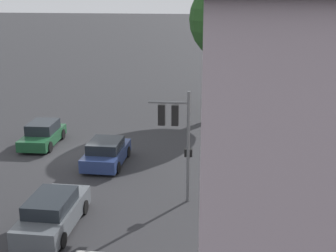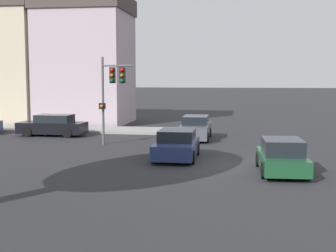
# 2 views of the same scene
# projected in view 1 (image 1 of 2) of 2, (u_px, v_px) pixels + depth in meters

# --- Properties ---
(ground_plane) EXTENTS (300.00, 300.00, 0.00)m
(ground_plane) POSITION_uv_depth(u_px,v_px,m) (73.00, 154.00, 27.02)
(ground_plane) COLOR #28282B
(street_tree) EXTENTS (5.99, 5.99, 10.07)m
(street_tree) POSITION_uv_depth(u_px,v_px,m) (231.00, 20.00, 33.38)
(street_tree) COLOR #4C3823
(street_tree) RESTS_ON ground_plane
(traffic_signal) EXTENTS (0.61, 1.92, 5.06)m
(traffic_signal) POSITION_uv_depth(u_px,v_px,m) (176.00, 127.00, 20.22)
(traffic_signal) COLOR #515456
(traffic_signal) RESTS_ON ground_plane
(crossing_car_0) EXTENTS (4.40, 1.86, 1.47)m
(crossing_car_0) POSITION_uv_depth(u_px,v_px,m) (53.00, 213.00, 18.52)
(crossing_car_0) COLOR #4C5156
(crossing_car_0) RESTS_ON ground_plane
(crossing_car_1) EXTENTS (4.07, 1.99, 1.42)m
(crossing_car_1) POSITION_uv_depth(u_px,v_px,m) (43.00, 134.00, 28.51)
(crossing_car_1) COLOR #194728
(crossing_car_1) RESTS_ON ground_plane
(crossing_car_2) EXTENTS (3.96, 2.00, 1.39)m
(crossing_car_2) POSITION_uv_depth(u_px,v_px,m) (106.00, 153.00, 25.36)
(crossing_car_2) COLOR navy
(crossing_car_2) RESTS_ON ground_plane
(parked_car_0) EXTENTS (1.93, 4.50, 1.42)m
(parked_car_0) POSITION_uv_depth(u_px,v_px,m) (302.00, 232.00, 17.06)
(parked_car_0) COLOR black
(parked_car_0) RESTS_ON ground_plane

